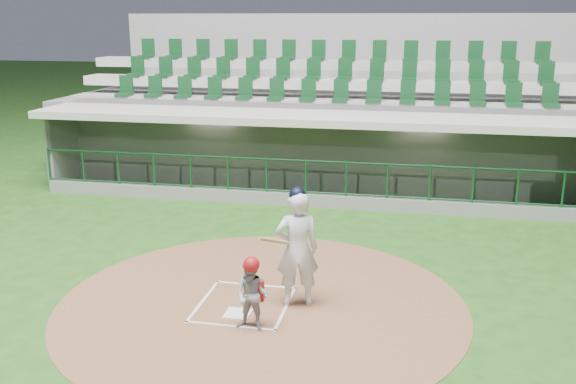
% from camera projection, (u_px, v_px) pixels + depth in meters
% --- Properties ---
extents(ground, '(120.00, 120.00, 0.00)m').
position_uv_depth(ground, '(248.00, 298.00, 11.56)').
color(ground, '#1E4814').
rests_on(ground, ground).
extents(dirt_circle, '(7.20, 7.20, 0.01)m').
position_uv_depth(dirt_circle, '(262.00, 304.00, 11.31)').
color(dirt_circle, brown).
rests_on(dirt_circle, ground).
extents(home_plate, '(0.43, 0.43, 0.02)m').
position_uv_depth(home_plate, '(238.00, 314.00, 10.89)').
color(home_plate, silver).
rests_on(home_plate, dirt_circle).
extents(batter_box_chalk, '(1.55, 1.80, 0.01)m').
position_uv_depth(batter_box_chalk, '(244.00, 304.00, 11.27)').
color(batter_box_chalk, white).
rests_on(batter_box_chalk, ground).
extents(dugout_structure, '(16.40, 3.70, 3.00)m').
position_uv_depth(dugout_structure, '(320.00, 157.00, 18.69)').
color(dugout_structure, slate).
rests_on(dugout_structure, ground).
extents(seating_deck, '(17.00, 6.72, 5.15)m').
position_uv_depth(seating_deck, '(332.00, 125.00, 21.50)').
color(seating_deck, slate).
rests_on(seating_deck, ground).
extents(batter, '(0.97, 0.99, 2.14)m').
position_uv_depth(batter, '(297.00, 248.00, 11.00)').
color(batter, silver).
rests_on(batter, dirt_circle).
extents(catcher, '(0.62, 0.52, 1.24)m').
position_uv_depth(catcher, '(252.00, 294.00, 10.22)').
color(catcher, gray).
rests_on(catcher, dirt_circle).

